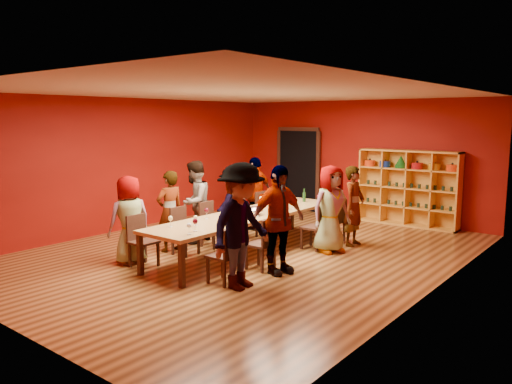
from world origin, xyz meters
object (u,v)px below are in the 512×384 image
(person_left_2, at_px, (195,202))
(wine_bottle, at_px, (304,197))
(chair_person_left_0, at_px, (140,238))
(chair_person_left_4, at_px, (265,209))
(tasting_table, at_px, (248,217))
(chair_person_left_3, at_px, (243,214))
(chair_person_right_4, at_px, (337,219))
(person_left_0, at_px, (129,220))
(chair_person_left_1, at_px, (182,228))
(spittoon_bowl, at_px, (255,211))
(person_left_3, at_px, (232,201))
(chair_person_left_2, at_px, (210,222))
(person_right_4, at_px, (354,206))
(person_right_1, at_px, (278,220))
(chair_person_right_1, at_px, (264,241))
(person_left_1, at_px, (170,211))
(chair_person_right_3, at_px, (317,225))
(person_left_4, at_px, (256,193))
(person_right_0, at_px, (241,226))
(chair_person_right_0, at_px, (227,253))
(shelving_unit, at_px, (408,184))
(person_right_3, at_px, (331,209))

(person_left_2, relative_size, wine_bottle, 5.87)
(chair_person_left_0, distance_m, chair_person_left_4, 3.52)
(tasting_table, height_order, chair_person_left_3, chair_person_left_3)
(chair_person_left_0, bearing_deg, chair_person_right_4, 63.06)
(tasting_table, height_order, person_left_0, person_left_0)
(chair_person_left_1, bearing_deg, chair_person_right_4, 54.99)
(chair_person_left_1, height_order, spittoon_bowl, spittoon_bowl)
(chair_person_right_4, bearing_deg, person_left_3, -158.48)
(chair_person_left_2, distance_m, person_right_4, 2.89)
(person_right_1, distance_m, spittoon_bowl, 1.26)
(chair_person_right_1, bearing_deg, wine_bottle, 108.60)
(chair_person_left_4, bearing_deg, chair_person_left_2, -90.00)
(person_left_0, bearing_deg, person_left_1, -163.81)
(chair_person_left_2, bearing_deg, chair_person_left_0, -90.00)
(tasting_table, xyz_separation_m, chair_person_right_3, (0.91, 1.01, -0.20))
(person_left_0, relative_size, chair_person_left_2, 1.75)
(person_left_4, height_order, chair_person_right_4, person_left_4)
(person_right_0, bearing_deg, chair_person_right_0, 86.69)
(person_right_0, xyz_separation_m, spittoon_bowl, (-1.05, 1.63, -0.12))
(person_left_2, distance_m, chair_person_left_4, 1.87)
(person_right_0, bearing_deg, chair_person_right_4, 1.54)
(wine_bottle, bearing_deg, chair_person_left_1, -109.96)
(person_right_4, distance_m, wine_bottle, 1.24)
(person_right_1, bearing_deg, chair_person_left_0, 134.51)
(tasting_table, relative_size, wine_bottle, 15.63)
(shelving_unit, distance_m, person_left_2, 5.18)
(person_left_3, bearing_deg, person_right_4, 104.30)
(chair_person_left_2, xyz_separation_m, spittoon_bowl, (1.06, 0.10, 0.33))
(chair_person_left_0, distance_m, chair_person_left_3, 2.74)
(chair_person_left_4, xyz_separation_m, chair_person_right_3, (1.82, -0.69, 0.00))
(shelving_unit, relative_size, person_left_0, 1.54)
(person_left_2, relative_size, person_left_4, 1.01)
(shelving_unit, bearing_deg, chair_person_left_1, -114.10)
(person_left_3, distance_m, person_right_0, 3.50)
(person_right_3, relative_size, wine_bottle, 5.79)
(chair_person_right_0, relative_size, person_right_0, 0.47)
(chair_person_left_0, relative_size, person_left_3, 0.60)
(chair_person_left_1, height_order, person_right_4, person_right_4)
(chair_person_left_3, xyz_separation_m, person_right_3, (2.10, 0.09, 0.34))
(tasting_table, height_order, chair_person_left_0, chair_person_left_0)
(chair_person_left_4, distance_m, chair_person_right_0, 3.78)
(chair_person_left_4, relative_size, chair_person_right_3, 1.00)
(chair_person_left_3, xyz_separation_m, person_left_4, (-0.25, 0.78, 0.34))
(person_right_0, distance_m, person_right_1, 0.93)
(chair_person_left_4, distance_m, chair_person_right_1, 3.00)
(person_right_1, xyz_separation_m, wine_bottle, (-1.13, 2.52, -0.04))
(person_left_3, bearing_deg, person_right_0, 39.42)
(chair_person_left_1, bearing_deg, tasting_table, 42.68)
(tasting_table, distance_m, chair_person_left_4, 1.94)
(shelving_unit, height_order, person_right_0, person_right_0)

